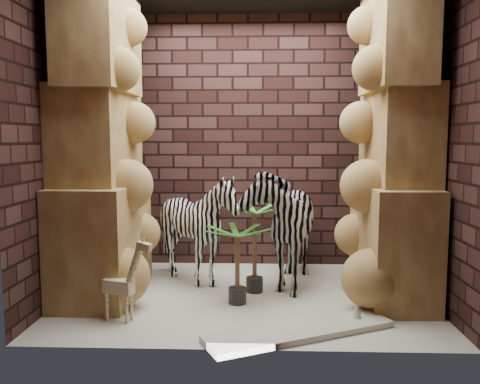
{
  "coord_description": "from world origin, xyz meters",
  "views": [
    {
      "loc": [
        0.12,
        -4.69,
        1.54
      ],
      "look_at": [
        -0.05,
        0.15,
        1.01
      ],
      "focal_mm": 36.69,
      "sensor_mm": 36.0,
      "label": 1
    }
  ],
  "objects_px": {
    "zebra_right": "(281,214)",
    "palm_back": "(237,265)",
    "zebra_left": "(198,234)",
    "palm_front": "(255,248)",
    "surfboard": "(300,331)",
    "giraffe_toy": "(118,277)"
  },
  "relations": [
    {
      "from": "palm_front",
      "to": "surfboard",
      "type": "height_order",
      "value": "palm_front"
    },
    {
      "from": "zebra_right",
      "to": "zebra_left",
      "type": "distance_m",
      "value": 0.91
    },
    {
      "from": "giraffe_toy",
      "to": "palm_back",
      "type": "relative_size",
      "value": 1.02
    },
    {
      "from": "palm_back",
      "to": "surfboard",
      "type": "relative_size",
      "value": 0.47
    },
    {
      "from": "zebra_right",
      "to": "surfboard",
      "type": "bearing_deg",
      "value": -78.41
    },
    {
      "from": "surfboard",
      "to": "zebra_right",
      "type": "bearing_deg",
      "value": 67.88
    },
    {
      "from": "giraffe_toy",
      "to": "palm_back",
      "type": "bearing_deg",
      "value": 43.7
    },
    {
      "from": "zebra_right",
      "to": "surfboard",
      "type": "xyz_separation_m",
      "value": [
        0.09,
        -1.4,
        -0.72
      ]
    },
    {
      "from": "zebra_left",
      "to": "surfboard",
      "type": "bearing_deg",
      "value": -53.42
    },
    {
      "from": "palm_back",
      "to": "palm_front",
      "type": "bearing_deg",
      "value": 65.68
    },
    {
      "from": "giraffe_toy",
      "to": "palm_front",
      "type": "height_order",
      "value": "palm_front"
    },
    {
      "from": "zebra_right",
      "to": "palm_back",
      "type": "bearing_deg",
      "value": -114.5
    },
    {
      "from": "zebra_left",
      "to": "giraffe_toy",
      "type": "xyz_separation_m",
      "value": [
        -0.54,
        -1.09,
        -0.16
      ]
    },
    {
      "from": "zebra_right",
      "to": "zebra_left",
      "type": "xyz_separation_m",
      "value": [
        -0.88,
        -0.08,
        -0.21
      ]
    },
    {
      "from": "palm_back",
      "to": "surfboard",
      "type": "xyz_separation_m",
      "value": [
        0.53,
        -0.71,
        -0.35
      ]
    },
    {
      "from": "palm_front",
      "to": "palm_back",
      "type": "height_order",
      "value": "palm_front"
    },
    {
      "from": "zebra_left",
      "to": "giraffe_toy",
      "type": "bearing_deg",
      "value": -116.13
    },
    {
      "from": "palm_front",
      "to": "palm_back",
      "type": "xyz_separation_m",
      "value": [
        -0.16,
        -0.35,
        -0.08
      ]
    },
    {
      "from": "palm_back",
      "to": "surfboard",
      "type": "height_order",
      "value": "palm_back"
    },
    {
      "from": "zebra_left",
      "to": "palm_back",
      "type": "xyz_separation_m",
      "value": [
        0.44,
        -0.61,
        -0.17
      ]
    },
    {
      "from": "giraffe_toy",
      "to": "palm_back",
      "type": "xyz_separation_m",
      "value": [
        0.99,
        0.48,
        -0.01
      ]
    },
    {
      "from": "zebra_left",
      "to": "palm_front",
      "type": "bearing_deg",
      "value": -22.97
    }
  ]
}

